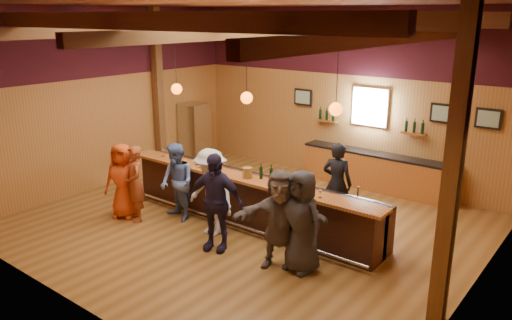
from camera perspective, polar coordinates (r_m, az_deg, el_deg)
The scene contains 27 objects.
room at distance 9.91m, azimuth -0.88°, elevation 10.08°, with size 9.04×9.00×4.52m.
bar_counter at distance 10.60m, azimuth -0.43°, elevation -4.50°, with size 6.30×1.07×1.11m.
back_bar_cabinet at distance 12.95m, azimuth 13.63°, elevation -1.29°, with size 4.00×0.52×0.95m.
window at distance 12.94m, azimuth 12.91°, elevation 5.94°, with size 0.95×0.09×0.95m.
framed_pictures at distance 12.59m, azimuth 16.47°, elevation 5.63°, with size 5.35×0.05×0.45m.
wine_shelves at distance 12.97m, azimuth 12.66°, elevation 4.03°, with size 3.00×0.18×0.30m.
pendant_lights at distance 9.93m, azimuth -1.07°, elevation 7.16°, with size 4.24×0.24×1.37m.
stainless_fridge at distance 14.88m, azimuth -7.01°, elevation 3.02°, with size 0.70×0.70×1.80m, color silver.
customer_orange at distance 11.17m, azimuth -14.99°, elevation -2.30°, with size 0.81×0.53×1.66m, color #D34513.
customer_redvest at distance 10.92m, azimuth -13.65°, elevation -2.67°, with size 0.60×0.39×1.65m, color #903C1A.
customer_denim at distance 10.78m, azimuth -9.02°, elevation -2.54°, with size 0.82×0.64×1.68m, color #5772AF.
customer_white at distance 9.95m, azimuth -5.18°, elevation -3.71°, with size 1.15×0.66×1.78m, color beige.
customer_navy at distance 9.31m, azimuth -4.74°, elevation -4.81°, with size 1.10×0.46×1.88m, color #231C39.
customer_brown at distance 8.68m, azimuth 2.77°, elevation -6.76°, with size 1.65×0.52×1.77m, color #5D514A.
customer_dark at distance 8.56m, azimuth 5.19°, elevation -7.01°, with size 0.89×0.58×1.81m, color #2A292C.
bartender at distance 10.61m, azimuth 9.24°, elevation -2.64°, with size 0.64×0.42×1.76m, color black.
ice_bucket at distance 10.06m, azimuth -0.98°, elevation -1.46°, with size 0.20×0.20×0.22m, color brown.
bottle_a at distance 10.00m, azimuth 0.58°, elevation -1.47°, with size 0.07×0.07×0.32m.
bottle_b at distance 9.88m, azimuth 1.75°, elevation -1.66°, with size 0.07×0.07×0.33m.
glass_a at distance 11.78m, azimuth -10.61°, elevation 1.05°, with size 0.08×0.08×0.19m.
glass_b at distance 11.40m, azimuth -9.31°, elevation 0.56°, with size 0.08×0.08×0.18m.
glass_c at distance 10.98m, azimuth -6.84°, elevation 0.08°, with size 0.08×0.08×0.19m.
glass_d at distance 10.80m, azimuth -6.60°, elevation -0.26°, with size 0.07×0.07×0.17m.
glass_e at distance 10.51m, azimuth -4.51°, elevation -0.57°, with size 0.08×0.08×0.19m.
glass_f at distance 9.49m, azimuth 2.79°, elevation -2.53°, with size 0.07×0.07×0.16m.
glass_g at distance 9.43m, azimuth 4.05°, elevation -2.57°, with size 0.08×0.08×0.18m.
glass_h at distance 9.05m, azimuth 7.38°, elevation -3.62°, with size 0.07×0.07×0.16m.
Camera 1 is at (6.19, -7.61, 4.28)m, focal length 35.00 mm.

